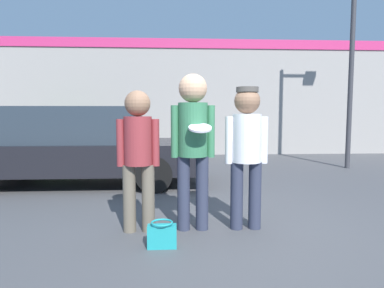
{
  "coord_description": "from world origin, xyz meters",
  "views": [
    {
      "loc": [
        -0.62,
        -4.05,
        1.39
      ],
      "look_at": [
        -0.37,
        0.09,
        1.01
      ],
      "focal_mm": 32.0,
      "sensor_mm": 36.0,
      "label": 1
    }
  ],
  "objects_px": {
    "shrub": "(60,137)",
    "parked_car_near": "(78,146)",
    "street_lamp": "(361,33)",
    "person_left": "(138,150)",
    "handbag": "(162,235)",
    "person_middle_with_frisbee": "(193,136)",
    "person_right": "(247,145)"
  },
  "relations": [
    {
      "from": "shrub",
      "to": "parked_car_near",
      "type": "bearing_deg",
      "value": -67.49
    },
    {
      "from": "street_lamp",
      "to": "person_left",
      "type": "bearing_deg",
      "value": -139.09
    },
    {
      "from": "parked_car_near",
      "to": "handbag",
      "type": "height_order",
      "value": "parked_car_near"
    },
    {
      "from": "person_left",
      "to": "parked_car_near",
      "type": "distance_m",
      "value": 3.16
    },
    {
      "from": "person_middle_with_frisbee",
      "to": "parked_car_near",
      "type": "distance_m",
      "value": 3.49
    },
    {
      "from": "person_left",
      "to": "person_middle_with_frisbee",
      "type": "relative_size",
      "value": 0.9
    },
    {
      "from": "person_left",
      "to": "shrub",
      "type": "bearing_deg",
      "value": 114.53
    },
    {
      "from": "shrub",
      "to": "person_right",
      "type": "bearing_deg",
      "value": -56.84
    },
    {
      "from": "person_right",
      "to": "parked_car_near",
      "type": "bearing_deg",
      "value": 134.2
    },
    {
      "from": "parked_car_near",
      "to": "person_right",
      "type": "bearing_deg",
      "value": -45.8
    },
    {
      "from": "shrub",
      "to": "person_middle_with_frisbee",
      "type": "bearing_deg",
      "value": -60.93
    },
    {
      "from": "parked_car_near",
      "to": "street_lamp",
      "type": "distance_m",
      "value": 7.14
    },
    {
      "from": "person_right",
      "to": "parked_car_near",
      "type": "xyz_separation_m",
      "value": [
        -2.71,
        2.78,
        -0.27
      ]
    },
    {
      "from": "person_left",
      "to": "parked_car_near",
      "type": "bearing_deg",
      "value": 117.12
    },
    {
      "from": "person_right",
      "to": "street_lamp",
      "type": "distance_m",
      "value": 6.19
    },
    {
      "from": "parked_car_near",
      "to": "street_lamp",
      "type": "relative_size",
      "value": 0.88
    },
    {
      "from": "person_middle_with_frisbee",
      "to": "shrub",
      "type": "bearing_deg",
      "value": 119.07
    },
    {
      "from": "parked_car_near",
      "to": "handbag",
      "type": "distance_m",
      "value": 3.78
    },
    {
      "from": "person_middle_with_frisbee",
      "to": "handbag",
      "type": "height_order",
      "value": "person_middle_with_frisbee"
    },
    {
      "from": "person_middle_with_frisbee",
      "to": "shrub",
      "type": "xyz_separation_m",
      "value": [
        -3.61,
        6.5,
        -0.45
      ]
    },
    {
      "from": "street_lamp",
      "to": "shrub",
      "type": "relative_size",
      "value": 4.03
    },
    {
      "from": "shrub",
      "to": "person_left",
      "type": "bearing_deg",
      "value": -65.47
    },
    {
      "from": "parked_car_near",
      "to": "handbag",
      "type": "bearing_deg",
      "value": -62.55
    },
    {
      "from": "person_left",
      "to": "street_lamp",
      "type": "height_order",
      "value": "street_lamp"
    },
    {
      "from": "person_middle_with_frisbee",
      "to": "street_lamp",
      "type": "xyz_separation_m",
      "value": [
        4.4,
        4.34,
        2.22
      ]
    },
    {
      "from": "street_lamp",
      "to": "handbag",
      "type": "distance_m",
      "value": 7.51
    },
    {
      "from": "street_lamp",
      "to": "handbag",
      "type": "xyz_separation_m",
      "value": [
        -4.75,
        -4.86,
        -3.2
      ]
    },
    {
      "from": "person_left",
      "to": "person_right",
      "type": "xyz_separation_m",
      "value": [
        1.27,
        0.02,
        0.05
      ]
    },
    {
      "from": "person_left",
      "to": "person_middle_with_frisbee",
      "type": "distance_m",
      "value": 0.65
    },
    {
      "from": "person_left",
      "to": "handbag",
      "type": "height_order",
      "value": "person_left"
    },
    {
      "from": "parked_car_near",
      "to": "shrub",
      "type": "distance_m",
      "value": 4.02
    },
    {
      "from": "person_right",
      "to": "parked_car_near",
      "type": "distance_m",
      "value": 3.89
    }
  ]
}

